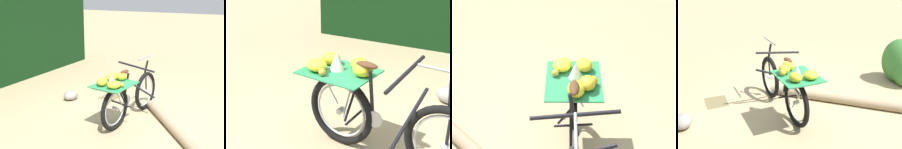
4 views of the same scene
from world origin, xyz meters
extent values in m
plane|color=tan|center=(0.00, 0.00, 0.00)|extent=(60.00, 60.00, 0.00)
torus|color=black|center=(0.58, 0.26, 0.36)|extent=(0.73, 0.09, 0.73)
torus|color=#B7B7BC|center=(0.58, 0.26, 0.36)|extent=(0.57, 0.04, 0.57)
cylinder|color=#B7B7BC|center=(0.58, 0.26, 0.36)|extent=(0.06, 0.08, 0.06)
torus|color=black|center=(-0.47, 0.23, 0.36)|extent=(0.73, 0.09, 0.73)
torus|color=#B7B7BC|center=(-0.47, 0.23, 0.36)|extent=(0.57, 0.04, 0.57)
cylinder|color=#B7B7BC|center=(-0.47, 0.23, 0.36)|extent=(0.06, 0.08, 0.06)
cylinder|color=black|center=(0.26, 0.25, 0.53)|extent=(0.06, 0.70, 0.30)
cylinder|color=black|center=(0.19, 0.25, 0.92)|extent=(0.06, 0.71, 0.11)
cylinder|color=black|center=(-0.13, 0.24, 0.64)|extent=(0.04, 0.11, 0.49)
cylinder|color=black|center=(-0.28, 0.23, 0.38)|extent=(0.04, 0.38, 0.05)
cylinder|color=black|center=(-0.32, 0.23, 0.59)|extent=(0.03, 0.32, 0.47)
cylinder|color=black|center=(0.59, 0.26, 0.52)|extent=(0.03, 0.05, 0.30)
cylinder|color=black|center=(0.57, 0.26, 0.81)|extent=(0.04, 0.10, 0.30)
cylinder|color=gray|center=(0.54, 0.26, 1.02)|extent=(0.52, 0.04, 0.02)
ellipsoid|color=#4C2D19|center=(-0.19, 0.24, 0.91)|extent=(0.22, 0.10, 0.06)
cylinder|color=#B7B7BC|center=(-0.09, 0.24, 0.40)|extent=(0.16, 0.03, 0.16)
cylinder|color=#B7B7BC|center=(-0.37, 0.23, 0.56)|extent=(0.02, 0.20, 0.39)
cylinder|color=#B7B7BC|center=(-0.58, 0.22, 0.56)|extent=(0.02, 0.24, 0.39)
cube|color=brown|center=(-0.49, 0.23, 0.76)|extent=(0.61, 0.46, 0.02)
cube|color=#287F4C|center=(-0.49, 0.23, 0.78)|extent=(0.70, 0.56, 0.01)
ellipsoid|color=yellow|center=(-0.66, 0.11, 0.84)|extent=(0.27, 0.25, 0.12)
ellipsoid|color=gold|center=(-0.35, 0.36, 0.85)|extent=(0.19, 0.16, 0.13)
ellipsoid|color=yellow|center=(-0.24, 0.25, 0.85)|extent=(0.21, 0.19, 0.14)
ellipsoid|color=gold|center=(-0.67, 0.33, 0.84)|extent=(0.24, 0.23, 0.12)
sphere|color=#B29333|center=(-0.54, 0.04, 0.82)|extent=(0.07, 0.07, 0.07)
sphere|color=gold|center=(-0.41, 0.41, 0.83)|extent=(0.09, 0.09, 0.09)
cone|color=white|center=(-0.53, 0.24, 0.87)|extent=(0.14, 0.14, 0.17)
cylinder|color=#9E8466|center=(-0.15, -0.75, 0.08)|extent=(1.81, 2.01, 0.15)
ellipsoid|color=gray|center=(0.09, 1.76, 0.10)|extent=(0.32, 0.27, 0.20)
cube|color=olive|center=(0.71, 1.19, 0.00)|extent=(0.44, 0.36, 0.01)
camera|label=1|loc=(-3.88, -2.20, 2.11)|focal=45.06mm
camera|label=2|loc=(1.30, -2.17, 2.00)|focal=54.97mm
camera|label=3|loc=(2.18, 0.25, 2.66)|focal=53.92mm
camera|label=4|loc=(-3.64, 1.65, 2.17)|focal=44.09mm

